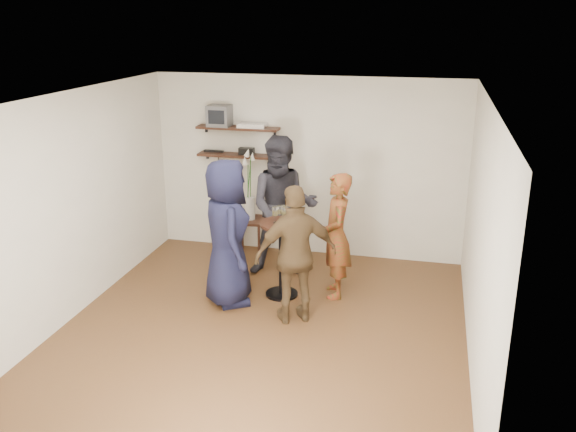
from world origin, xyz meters
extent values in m
cube|color=#3E2314|center=(0.00, 0.00, -0.02)|extent=(4.50, 5.00, 0.04)
cube|color=white|center=(0.00, 0.00, 2.62)|extent=(4.50, 5.00, 0.04)
cube|color=beige|center=(0.00, 2.52, 1.30)|extent=(4.50, 0.04, 2.60)
cube|color=beige|center=(0.00, -2.52, 1.30)|extent=(4.50, 0.04, 2.60)
cube|color=beige|center=(-2.27, 0.00, 1.30)|extent=(0.04, 5.00, 2.60)
cube|color=beige|center=(2.27, 0.00, 1.30)|extent=(0.04, 5.00, 2.60)
cube|color=black|center=(-1.00, 2.38, 1.85)|extent=(1.20, 0.25, 0.04)
cube|color=black|center=(-1.00, 2.38, 1.45)|extent=(1.20, 0.25, 0.04)
cube|color=#59595B|center=(-1.27, 2.38, 2.02)|extent=(0.32, 0.30, 0.30)
cube|color=silver|center=(-0.78, 2.38, 1.90)|extent=(0.40, 0.24, 0.06)
cube|color=black|center=(-0.88, 2.38, 1.52)|extent=(0.22, 0.10, 0.10)
cube|color=black|center=(-1.40, 2.42, 1.48)|extent=(0.30, 0.05, 0.03)
cube|color=black|center=(-0.79, 2.20, 0.53)|extent=(0.49, 0.49, 0.04)
cylinder|color=black|center=(-0.97, 2.02, 0.26)|extent=(0.04, 0.04, 0.51)
cylinder|color=black|center=(-0.61, 2.02, 0.26)|extent=(0.04, 0.04, 0.51)
cylinder|color=black|center=(-0.97, 2.38, 0.26)|extent=(0.04, 0.04, 0.51)
cylinder|color=black|center=(-0.61, 2.38, 0.26)|extent=(0.04, 0.04, 0.51)
cylinder|color=silver|center=(-0.79, 2.20, 0.72)|extent=(0.15, 0.15, 0.33)
cylinder|color=#23631C|center=(-0.81, 2.20, 1.05)|extent=(0.01, 0.08, 0.60)
cone|color=white|center=(-0.85, 2.20, 1.42)|extent=(0.08, 0.10, 0.13)
cylinder|color=#23631C|center=(-0.78, 2.21, 1.08)|extent=(0.04, 0.06, 0.67)
cone|color=white|center=(-0.75, 2.23, 1.49)|extent=(0.12, 0.13, 0.14)
cylinder|color=#23631C|center=(-0.79, 2.19, 1.12)|extent=(0.11, 0.09, 0.73)
cone|color=white|center=(-0.79, 2.16, 1.55)|extent=(0.14, 0.14, 0.14)
cylinder|color=black|center=(0.00, 0.95, 0.96)|extent=(0.53, 0.53, 0.04)
cylinder|color=black|center=(0.00, 0.95, 0.48)|extent=(0.07, 0.07, 0.90)
cylinder|color=black|center=(0.00, 0.95, 0.02)|extent=(0.41, 0.41, 0.03)
cylinder|color=silver|center=(-0.08, 0.93, 0.98)|extent=(0.06, 0.06, 0.00)
cylinder|color=silver|center=(-0.08, 0.93, 1.02)|extent=(0.01, 0.01, 0.09)
cylinder|color=silver|center=(-0.08, 0.93, 1.12)|extent=(0.07, 0.07, 0.11)
cylinder|color=#D4BD57|center=(-0.08, 0.93, 1.10)|extent=(0.06, 0.06, 0.06)
cylinder|color=silver|center=(0.06, 0.91, 0.98)|extent=(0.06, 0.06, 0.00)
cylinder|color=silver|center=(0.06, 0.91, 1.03)|extent=(0.01, 0.01, 0.10)
cylinder|color=silver|center=(0.06, 0.91, 1.13)|extent=(0.07, 0.07, 0.12)
cylinder|color=#D4BD57|center=(0.06, 0.91, 1.11)|extent=(0.07, 0.07, 0.06)
cylinder|color=silver|center=(-0.04, 1.02, 0.98)|extent=(0.05, 0.05, 0.00)
cylinder|color=silver|center=(-0.04, 1.02, 1.02)|extent=(0.01, 0.01, 0.08)
cylinder|color=silver|center=(-0.04, 1.02, 1.11)|extent=(0.06, 0.06, 0.10)
cylinder|color=#D4BD57|center=(-0.04, 1.02, 1.09)|extent=(0.06, 0.06, 0.05)
cylinder|color=silver|center=(0.03, 0.97, 0.98)|extent=(0.06, 0.06, 0.00)
cylinder|color=silver|center=(0.03, 0.97, 1.03)|extent=(0.01, 0.01, 0.09)
cylinder|color=silver|center=(0.03, 0.97, 1.13)|extent=(0.07, 0.07, 0.11)
cylinder|color=#D4BD57|center=(0.03, 0.97, 1.11)|extent=(0.06, 0.06, 0.06)
imported|color=#B51417|center=(0.65, 1.12, 0.79)|extent=(0.52, 0.66, 1.59)
imported|color=black|center=(-0.15, 1.61, 0.96)|extent=(1.06, 0.91, 1.92)
imported|color=black|center=(-0.60, 0.62, 0.90)|extent=(0.93, 1.05, 1.81)
imported|color=#4E3921|center=(0.32, 0.35, 0.81)|extent=(1.03, 0.80, 1.63)
camera|label=1|loc=(1.71, -5.88, 3.40)|focal=38.00mm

